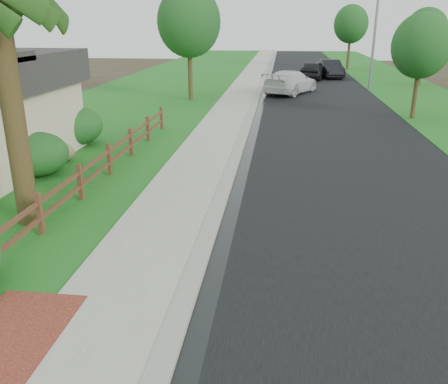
# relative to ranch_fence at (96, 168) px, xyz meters

# --- Properties ---
(ground) EXTENTS (120.00, 120.00, 0.00)m
(ground) POSITION_rel_ranch_fence_xyz_m (3.60, -6.40, -0.62)
(ground) COLOR #342C1C
(road) EXTENTS (8.00, 90.00, 0.02)m
(road) POSITION_rel_ranch_fence_xyz_m (8.20, 28.60, -0.61)
(road) COLOR black
(road) RESTS_ON ground
(curb) EXTENTS (0.40, 90.00, 0.12)m
(curb) POSITION_rel_ranch_fence_xyz_m (4.00, 28.60, -0.56)
(curb) COLOR gray
(curb) RESTS_ON ground
(wet_gutter) EXTENTS (0.50, 90.00, 0.00)m
(wet_gutter) POSITION_rel_ranch_fence_xyz_m (4.35, 28.60, -0.60)
(wet_gutter) COLOR black
(wet_gutter) RESTS_ON road
(sidewalk) EXTENTS (2.20, 90.00, 0.10)m
(sidewalk) POSITION_rel_ranch_fence_xyz_m (2.70, 28.60, -0.57)
(sidewalk) COLOR gray
(sidewalk) RESTS_ON ground
(grass_strip) EXTENTS (1.60, 90.00, 0.06)m
(grass_strip) POSITION_rel_ranch_fence_xyz_m (0.80, 28.60, -0.59)
(grass_strip) COLOR #194F16
(grass_strip) RESTS_ON ground
(lawn_near) EXTENTS (9.00, 90.00, 0.04)m
(lawn_near) POSITION_rel_ranch_fence_xyz_m (-4.40, 28.60, -0.60)
(lawn_near) COLOR #194F16
(lawn_near) RESTS_ON ground
(verge_far) EXTENTS (6.00, 90.00, 0.04)m
(verge_far) POSITION_rel_ranch_fence_xyz_m (15.10, 28.60, -0.60)
(verge_far) COLOR #194F16
(verge_far) RESTS_ON ground
(brick_patch) EXTENTS (1.60, 2.40, 0.11)m
(brick_patch) POSITION_rel_ranch_fence_xyz_m (1.40, -7.40, -0.56)
(brick_patch) COLOR maroon
(brick_patch) RESTS_ON ground
(ranch_fence) EXTENTS (0.12, 16.92, 1.10)m
(ranch_fence) POSITION_rel_ranch_fence_xyz_m (0.00, 0.00, 0.00)
(ranch_fence) COLOR #53291B
(ranch_fence) RESTS_ON ground
(white_suv) EXTENTS (4.37, 6.01, 1.62)m
(white_suv) POSITION_rel_ranch_fence_xyz_m (6.24, 21.25, 0.21)
(white_suv) COLOR silver
(white_suv) RESTS_ON road
(dark_car_mid) EXTENTS (2.92, 5.06, 1.62)m
(dark_car_mid) POSITION_rel_ranch_fence_xyz_m (8.38, 30.60, 0.21)
(dark_car_mid) COLOR black
(dark_car_mid) RESTS_ON road
(dark_car_far) EXTENTS (2.36, 4.99, 1.58)m
(dark_car_far) POSITION_rel_ranch_fence_xyz_m (9.99, 32.15, 0.19)
(dark_car_far) COLOR black
(dark_car_far) RESTS_ON road
(streetlight) EXTENTS (2.19, 0.85, 9.72)m
(streetlight) POSITION_rel_ranch_fence_xyz_m (12.12, 24.40, 4.89)
(streetlight) COLOR gray
(streetlight) RESTS_ON ground
(boulder) EXTENTS (1.17, 0.91, 0.75)m
(boulder) POSITION_rel_ranch_fence_xyz_m (-2.40, 2.56, -0.24)
(boulder) COLOR brown
(boulder) RESTS_ON ground
(shrub_b) EXTENTS (2.59, 2.59, 1.46)m
(shrub_b) POSITION_rel_ranch_fence_xyz_m (-2.40, 0.97, 0.11)
(shrub_b) COLOR #1A491B
(shrub_b) RESTS_ON ground
(shrub_d) EXTENTS (2.50, 2.50, 1.64)m
(shrub_d) POSITION_rel_ranch_fence_xyz_m (-2.90, 5.07, 0.20)
(shrub_d) COLOR #1A491B
(shrub_d) RESTS_ON ground
(tree_near_left) EXTENTS (4.00, 4.00, 7.08)m
(tree_near_left) POSITION_rel_ranch_fence_xyz_m (-0.30, 17.56, 4.25)
(tree_near_left) COLOR #3B2E18
(tree_near_left) RESTS_ON ground
(tree_near_right) EXTENTS (2.98, 2.98, 5.37)m
(tree_near_right) POSITION_rel_ranch_fence_xyz_m (12.60, 12.69, 3.10)
(tree_near_right) COLOR #3B2E18
(tree_near_right) RESTS_ON ground
(tree_mid_right) EXTENTS (3.29, 3.29, 5.96)m
(tree_mid_right) POSITION_rel_ranch_fence_xyz_m (16.60, 27.01, 3.52)
(tree_mid_right) COLOR #3B2E18
(tree_mid_right) RESTS_ON ground
(tree_far_right) EXTENTS (3.58, 3.58, 6.60)m
(tree_far_right) POSITION_rel_ranch_fence_xyz_m (12.60, 40.41, 4.00)
(tree_far_right) COLOR #3B2E18
(tree_far_right) RESTS_ON ground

